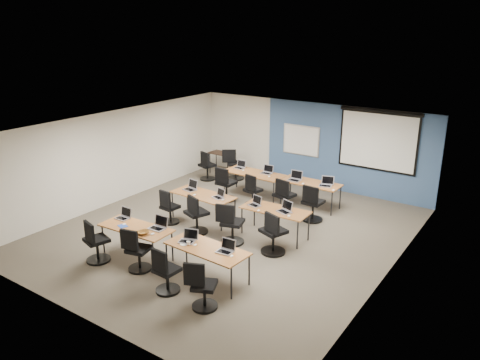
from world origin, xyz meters
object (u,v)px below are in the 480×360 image
Objects in this scene: task_chair_6 at (231,227)px; laptop_8 at (240,166)px; task_chair_4 at (169,210)px; task_chair_5 at (196,217)px; training_table_mid_left at (203,196)px; laptop_2 at (188,238)px; laptop_5 at (219,195)px; task_chair_9 at (252,193)px; spare_chair_b at (207,168)px; laptop_10 at (295,178)px; training_table_back_left at (254,174)px; task_chair_11 at (312,206)px; task_chair_1 at (137,253)px; laptop_11 at (326,184)px; spare_chair_a at (234,167)px; laptop_1 at (158,225)px; training_table_front_left at (136,229)px; task_chair_2 at (165,274)px; projector_screen at (378,137)px; task_chair_8 at (225,187)px; laptop_4 at (191,187)px; laptop_7 at (285,209)px; training_table_back_right at (311,184)px; task_chair_3 at (202,289)px; task_chair_0 at (95,245)px; utility_table at (222,156)px; training_table_front_right at (207,250)px; laptop_9 at (267,171)px; training_table_mid_right at (275,211)px; laptop_6 at (255,203)px; task_chair_10 at (284,199)px.

laptop_8 is (-1.97, 3.28, 0.36)m from task_chair_6.
task_chair_5 is (0.98, -0.07, 0.04)m from task_chair_4.
training_table_mid_left is 2.82m from laptop_2.
task_chair_9 is at bearing 105.60° from laptop_5.
laptop_8 is at bearing 104.77° from training_table_mid_left.
laptop_10 is at bearing 12.42° from spare_chair_b.
training_table_back_left is 1.36m from laptop_10.
task_chair_1 is at bearing -109.83° from task_chair_11.
spare_chair_a is at bearing 150.05° from laptop_11.
spare_chair_a reaches higher than laptop_1.
training_table_front_left is 1.75m from task_chair_2.
laptop_2 is (0.97, 0.55, 0.39)m from task_chair_1.
task_chair_4 is at bearing 134.80° from task_chair_2.
projector_screen is 4.70m from task_chair_8.
laptop_4 is 1.03× the size of laptop_7.
laptop_8 is (-2.46, 0.03, 0.11)m from training_table_back_right.
task_chair_1 is at bearing -110.54° from spare_chair_a.
training_table_back_left is 1.00m from task_chair_8.
laptop_11 is at bearing 49.31° from laptop_4.
training_table_front_left is 2.61m from task_chair_3.
task_chair_0 is at bearing -91.02° from task_chair_8.
task_chair_2 is (1.10, -0.99, -0.40)m from laptop_1.
task_chair_1 is at bearing -47.01° from training_table_front_left.
spare_chair_b is at bearing -85.68° from utility_table.
task_chair_9 is at bearing -59.23° from training_table_back_left.
training_table_back_left is at bearing 89.69° from task_chair_3.
task_chair_0 is 2.87× the size of laptop_4.
projector_screen is 2.72m from laptop_10.
task_chair_3 is 0.93× the size of task_chair_8.
task_chair_8 is at bearing 124.65° from training_table_front_right.
laptop_7 is at bearing -77.55° from spare_chair_a.
utility_table is (-2.50, 1.08, -0.14)m from laptop_9.
task_chair_3 is at bearing -61.04° from laptop_8.
training_table_mid_right is 2.98m from training_table_back_left.
training_table_mid_right is at bearing -30.39° from task_chair_9.
task_chair_11 is at bearing 35.58° from training_table_mid_left.
laptop_6 is (2.07, 0.01, -0.01)m from laptop_4.
task_chair_3 is 3.22× the size of laptop_6.
task_chair_4 is 0.92× the size of task_chair_10.
laptop_7 is (0.46, -2.33, 0.11)m from training_table_back_right.
task_chair_10 is at bearing -111.61° from training_table_back_right.
training_table_front_left is 1.01× the size of training_table_mid_right.
projector_screen is at bearing 27.67° from laptop_9.
laptop_9 is at bearing 106.65° from task_chair_9.
projector_screen is 6.89m from laptop_2.
task_chair_3 is at bearing -82.56° from task_chair_6.
task_chair_0 reaches higher than utility_table.
projector_screen reaches higher than laptop_9.
task_chair_2 is 4.87m from task_chair_11.
laptop_8 is 2.94m from laptop_11.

